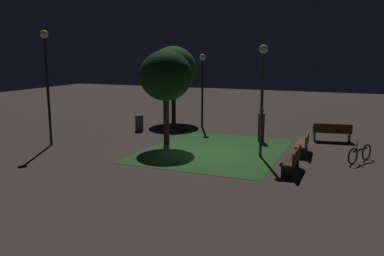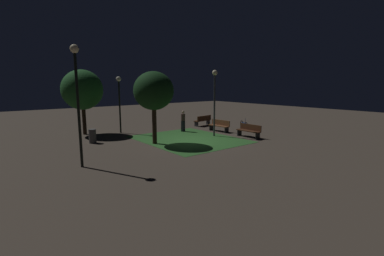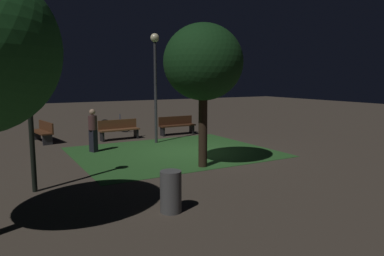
% 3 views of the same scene
% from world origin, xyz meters
% --- Properties ---
extents(ground_plane, '(60.00, 60.00, 0.00)m').
position_xyz_m(ground_plane, '(0.00, 0.00, 0.00)').
color(ground_plane, '#473D33').
extents(grass_lawn, '(7.01, 5.79, 0.01)m').
position_xyz_m(grass_lawn, '(0.58, -0.19, 0.01)').
color(grass_lawn, '#2D6028').
rests_on(grass_lawn, ground).
extents(bench_path_side, '(1.80, 0.48, 0.88)m').
position_xyz_m(bench_path_side, '(-1.45, -3.87, 0.48)').
color(bench_path_side, '#422314').
rests_on(bench_path_side, ground).
extents(bench_by_lamp, '(1.82, 0.58, 0.88)m').
position_xyz_m(bench_by_lamp, '(1.46, -3.87, 0.48)').
color(bench_by_lamp, brown).
rests_on(bench_by_lamp, ground).
extents(bench_corner, '(0.77, 1.85, 0.88)m').
position_xyz_m(bench_corner, '(4.50, -4.81, 0.48)').
color(bench_corner, '#512D19').
rests_on(bench_corner, ground).
extents(tree_back_left, '(2.39, 2.39, 4.35)m').
position_xyz_m(tree_back_left, '(0.77, 2.25, 3.18)').
color(tree_back_left, '#2D2116').
rests_on(tree_back_left, ground).
extents(tree_tall_center, '(2.84, 2.84, 4.62)m').
position_xyz_m(tree_tall_center, '(6.62, 4.64, 3.19)').
color(tree_tall_center, '#2D2116').
rests_on(tree_tall_center, ground).
extents(lamp_post_plaza_east, '(0.36, 0.36, 5.21)m').
position_xyz_m(lamp_post_plaza_east, '(-1.35, 7.17, 3.47)').
color(lamp_post_plaza_east, black).
rests_on(lamp_post_plaza_east, ground).
extents(lamp_post_path_center, '(0.36, 0.36, 4.15)m').
position_xyz_m(lamp_post_path_center, '(5.59, 2.34, 2.85)').
color(lamp_post_path_center, black).
rests_on(lamp_post_path_center, ground).
extents(lamp_post_near_wall, '(0.36, 0.36, 4.54)m').
position_xyz_m(lamp_post_near_wall, '(0.34, -2.27, 3.09)').
color(lamp_post_near_wall, '#333338').
rests_on(lamp_post_near_wall, ground).
extents(trash_bin, '(0.44, 0.44, 0.86)m').
position_xyz_m(trash_bin, '(3.31, 5.17, 0.43)').
color(trash_bin, '#4C4C4C').
rests_on(trash_bin, ground).
extents(bicycle, '(1.50, 0.86, 0.93)m').
position_xyz_m(bicycle, '(0.92, -6.08, 0.34)').
color(bicycle, black).
rests_on(bicycle, ground).
extents(pedestrian, '(0.32, 0.33, 1.61)m').
position_xyz_m(pedestrian, '(3.15, -1.65, 0.85)').
color(pedestrian, black).
rests_on(pedestrian, ground).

